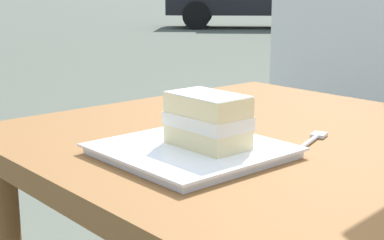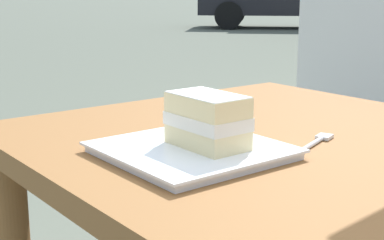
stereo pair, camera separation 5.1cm
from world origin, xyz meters
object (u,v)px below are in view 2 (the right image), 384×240
(cake_slice, at_px, (207,120))
(dessert_fork, at_px, (312,144))
(patio_table, at_px, (332,223))
(dessert_plate, at_px, (192,151))

(cake_slice, relative_size, dessert_fork, 0.77)
(dessert_fork, bearing_deg, cake_slice, 69.82)
(patio_table, distance_m, cake_slice, 0.27)
(dessert_plate, distance_m, cake_slice, 0.05)
(dessert_fork, bearing_deg, dessert_plate, 67.02)
(patio_table, height_order, dessert_plate, dessert_plate)
(dessert_plate, relative_size, dessert_fork, 1.56)
(cake_slice, height_order, dessert_fork, cake_slice)
(cake_slice, distance_m, dessert_fork, 0.19)
(patio_table, height_order, cake_slice, cake_slice)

